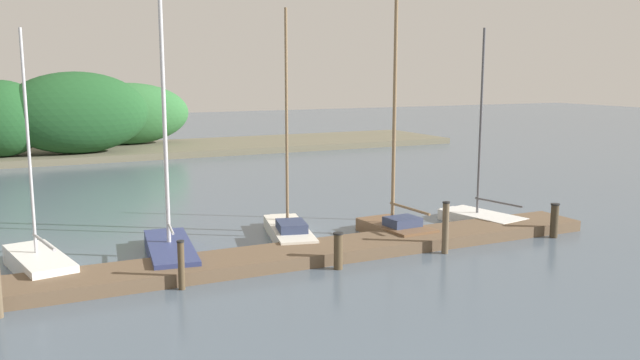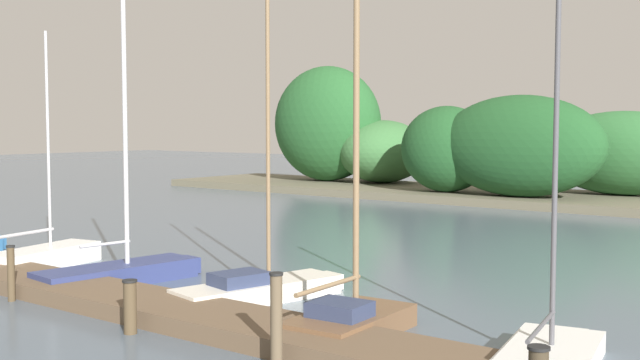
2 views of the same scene
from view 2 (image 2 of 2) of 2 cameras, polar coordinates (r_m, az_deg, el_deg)
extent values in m
cube|color=brown|center=(17.79, -14.95, -8.15)|extent=(23.06, 1.80, 0.35)
cube|color=#66604C|center=(40.46, 17.45, -1.38)|extent=(48.28, 8.00, 0.40)
ellipsoid|color=#1E4C23|center=(39.17, 14.14, 2.39)|extent=(8.46, 3.87, 4.90)
ellipsoid|color=#2D6633|center=(41.57, 20.94, 1.82)|extent=(8.14, 3.63, 4.15)
ellipsoid|color=#386B38|center=(47.38, 4.55, 2.06)|extent=(5.10, 5.77, 3.74)
ellipsoid|color=#235628|center=(48.71, 0.50, 4.07)|extent=(7.27, 4.97, 7.05)
ellipsoid|color=#1E4C23|center=(41.21, 9.09, 2.21)|extent=(4.94, 3.82, 4.44)
cube|color=white|center=(22.90, -19.24, -5.28)|extent=(1.74, 3.40, 0.54)
cube|color=white|center=(23.94, -16.73, -4.89)|extent=(0.76, 0.92, 0.46)
cylinder|color=#B7B7BC|center=(22.79, -18.99, 2.77)|extent=(0.08, 0.08, 5.86)
cylinder|color=#B7B7BC|center=(22.37, -20.43, -3.61)|extent=(0.46, 1.92, 0.08)
cube|color=navy|center=(20.03, -14.41, -6.60)|extent=(1.69, 4.09, 0.48)
cube|color=navy|center=(20.98, -10.19, -6.12)|extent=(0.78, 1.07, 0.41)
cylinder|color=#B7B7BC|center=(19.85, -13.85, 3.80)|extent=(0.12, 0.12, 6.74)
cylinder|color=#B7B7BC|center=(19.75, -15.20, -4.47)|extent=(0.24, 1.33, 0.07)
cube|color=silver|center=(17.67, -4.49, -7.99)|extent=(1.99, 4.04, 0.42)
cube|color=silver|center=(18.70, -0.04, -7.38)|extent=(0.82, 1.09, 0.36)
cube|color=#2D3856|center=(17.33, -5.82, -7.07)|extent=(1.09, 1.33, 0.27)
cylinder|color=#7F6647|center=(17.45, -3.77, 3.83)|extent=(0.09, 0.09, 6.82)
cube|color=brown|center=(14.80, 2.16, -10.34)|extent=(1.53, 2.82, 0.43)
cube|color=brown|center=(15.83, 4.56, -9.48)|extent=(0.79, 0.73, 0.36)
cube|color=#2D3856|center=(14.43, 1.44, -9.27)|extent=(1.07, 0.89, 0.28)
cylinder|color=#7F6647|center=(14.52, 2.64, 5.88)|extent=(0.12, 0.12, 7.86)
cylinder|color=#7F6647|center=(14.03, 0.65, -7.60)|extent=(0.21, 2.01, 0.08)
cube|color=white|center=(13.30, 16.14, -12.30)|extent=(1.91, 3.14, 0.37)
cube|color=white|center=(14.56, 17.09, -10.97)|extent=(0.88, 0.86, 0.31)
cylinder|color=#4C4C51|center=(12.99, 16.61, 2.44)|extent=(0.09, 0.09, 6.40)
cylinder|color=#4C4C51|center=(12.48, 15.64, -10.07)|extent=(0.45, 1.96, 0.07)
cylinder|color=#4C3D28|center=(18.78, -21.34, -6.34)|extent=(0.16, 0.16, 1.20)
cylinder|color=black|center=(18.68, -21.39, -4.47)|extent=(0.19, 0.19, 0.04)
cylinder|color=#4C3D28|center=(15.29, -13.50, -8.94)|extent=(0.24, 0.24, 0.97)
cylinder|color=black|center=(15.18, -13.54, -7.07)|extent=(0.28, 0.28, 0.04)
cylinder|color=brown|center=(12.75, -3.16, -10.19)|extent=(0.19, 0.19, 1.51)
cylinder|color=black|center=(12.58, -3.17, -6.76)|extent=(0.22, 0.22, 0.04)
cylinder|color=black|center=(10.49, 15.47, -11.56)|extent=(0.29, 0.29, 0.04)
camera|label=1|loc=(20.50, -69.90, 5.37)|focal=37.03mm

